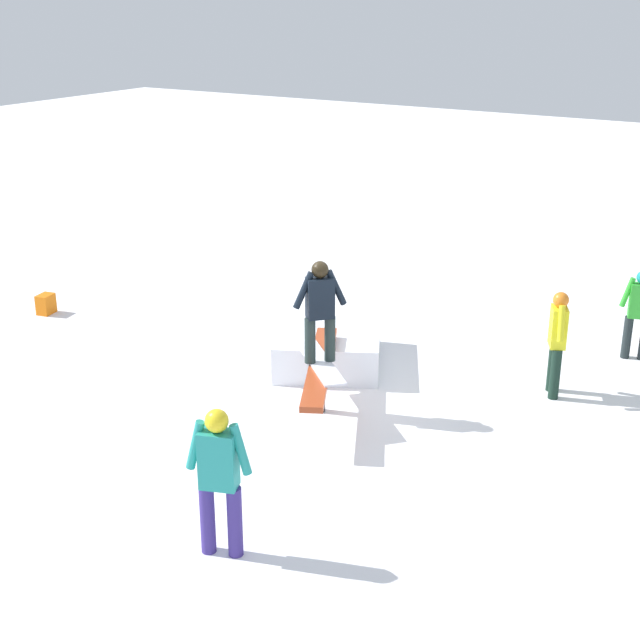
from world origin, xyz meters
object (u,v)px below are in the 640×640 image
at_px(rail_feature, 320,370).
at_px(bystander_green, 639,310).
at_px(backpack_on_snow, 46,304).
at_px(bystander_teal, 219,475).
at_px(main_rider_on_rail, 320,314).
at_px(bystander_yellow, 557,338).

xyz_separation_m(rail_feature, bystander_green, (-4.00, 3.10, 0.19)).
distance_m(rail_feature, backpack_on_snow, 6.05).
relative_size(bystander_teal, backpack_on_snow, 4.62).
distance_m(main_rider_on_rail, backpack_on_snow, 6.15).
bearing_deg(backpack_on_snow, bystander_teal, 48.67).
relative_size(bystander_green, backpack_on_snow, 4.06).
distance_m(rail_feature, bystander_teal, 3.31).
bearing_deg(bystander_teal, backpack_on_snow, -50.07).
distance_m(main_rider_on_rail, bystander_green, 5.10).
bearing_deg(bystander_green, backpack_on_snow, -177.78).
relative_size(bystander_teal, bystander_green, 1.14).
height_order(bystander_green, backpack_on_snow, bystander_green).
bearing_deg(main_rider_on_rail, bystander_teal, -32.24).
xyz_separation_m(main_rider_on_rail, bystander_teal, (3.20, 0.82, -0.48)).
bearing_deg(bystander_yellow, rail_feature, -73.77).
distance_m(rail_feature, bystander_yellow, 3.25).
height_order(main_rider_on_rail, bystander_green, main_rider_on_rail).
relative_size(main_rider_on_rail, backpack_on_snow, 4.06).
bearing_deg(rail_feature, bystander_teal, -12.42).
distance_m(bystander_green, backpack_on_snow, 9.66).
xyz_separation_m(bystander_yellow, bystander_green, (-1.89, 0.65, -0.06)).
relative_size(bystander_yellow, bystander_teal, 0.94).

